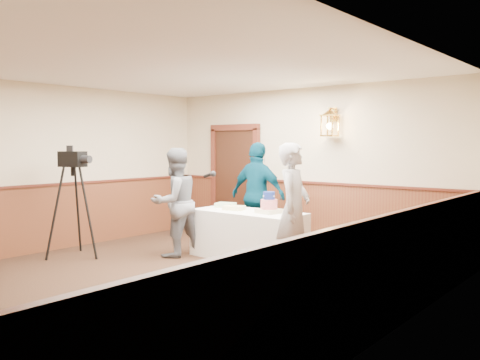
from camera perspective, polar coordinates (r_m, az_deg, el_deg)
The scene contains 10 objects.
ground at distance 6.74m, azimuth -9.28°, elevation -11.46°, with size 7.00×7.00×0.00m, color black.
room_shell at distance 6.85m, azimuth -6.86°, elevation 1.71°, with size 6.02×7.02×2.81m.
display_table at distance 8.02m, azimuth 0.92°, elevation -6.17°, with size 1.80×0.80×0.75m, color white.
tiered_cake at distance 7.73m, azimuth 3.28°, elevation -2.79°, with size 0.36×0.36×0.33m.
sheet_cake_yellow at distance 8.11m, azimuth -0.68°, elevation -3.15°, with size 0.32×0.24×0.07m, color #E3DD88.
sheet_cake_green at distance 8.47m, azimuth -1.64°, elevation -2.82°, with size 0.31×0.25×0.07m, color #AACE91.
interviewer at distance 8.19m, azimuth -7.33°, elevation -2.49°, with size 1.52×0.92×1.74m.
baker at distance 7.09m, azimuth 6.06°, elevation -3.17°, with size 0.66×0.43×1.82m, color #A4A3A8.
assistant_p at distance 8.73m, azimuth 2.03°, elevation -1.75°, with size 1.07×0.45×1.83m, color #05374D.
tv_camera_rig at distance 8.50m, azimuth -18.17°, elevation -3.19°, with size 0.66×0.62×1.69m.
Camera 1 is at (4.91, -4.26, 1.79)m, focal length 38.00 mm.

